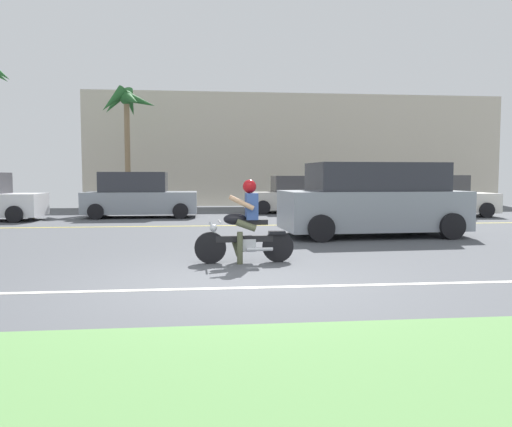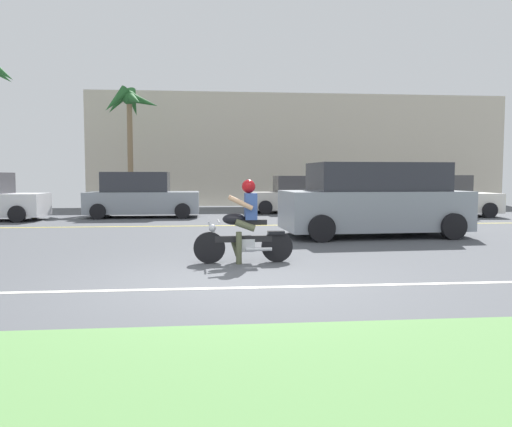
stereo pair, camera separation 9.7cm
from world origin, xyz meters
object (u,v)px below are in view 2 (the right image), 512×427
at_px(motorcyclist, 244,228).
at_px(parked_car_1, 141,196).
at_px(palm_tree_1, 129,108).
at_px(suv_nearby, 374,200).
at_px(parked_car_3, 436,197).
at_px(parked_car_2, 300,195).

xyz_separation_m(motorcyclist, parked_car_1, (-3.08, 10.37, 0.16)).
relative_size(motorcyclist, parked_car_1, 0.43).
bearing_deg(palm_tree_1, motorcyclist, -74.43).
relative_size(suv_nearby, parked_car_1, 1.17).
height_order(motorcyclist, parked_car_1, parked_car_1).
xyz_separation_m(suv_nearby, parked_car_1, (-6.69, 6.62, -0.13)).
bearing_deg(palm_tree_1, parked_car_3, -21.50).
height_order(parked_car_2, palm_tree_1, palm_tree_1).
height_order(parked_car_3, palm_tree_1, palm_tree_1).
height_order(motorcyclist, parked_car_2, parked_car_2).
bearing_deg(parked_car_1, motorcyclist, -73.45).
bearing_deg(motorcyclist, suv_nearby, 46.09).
height_order(suv_nearby, parked_car_3, suv_nearby).
bearing_deg(parked_car_2, parked_car_1, -164.01).
bearing_deg(suv_nearby, palm_tree_1, 125.26).
bearing_deg(parked_car_3, parked_car_1, 177.18).
distance_m(parked_car_3, palm_tree_1, 13.63).
relative_size(parked_car_3, palm_tree_1, 0.80).
height_order(suv_nearby, palm_tree_1, palm_tree_1).
xyz_separation_m(parked_car_2, palm_tree_1, (-7.33, 2.43, 3.85)).
height_order(motorcyclist, palm_tree_1, palm_tree_1).
relative_size(parked_car_2, palm_tree_1, 0.77).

